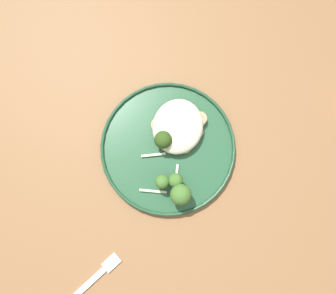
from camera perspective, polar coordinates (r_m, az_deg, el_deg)
ground at (r=1.52m, az=0.46°, el=-4.52°), size 6.00×6.00×0.00m
wooden_dining_table at (r=0.86m, az=0.81°, el=-0.71°), size 1.40×1.00×0.74m
dinner_plate at (r=0.77m, az=-0.00°, el=-0.14°), size 0.29×0.29×0.02m
noodle_bed at (r=0.76m, az=1.64°, el=3.27°), size 0.12×0.11×0.04m
seared_scallop_left_edge at (r=0.77m, az=1.80°, el=2.81°), size 0.04×0.04×0.01m
seared_scallop_rear_pale at (r=0.76m, az=2.75°, el=0.05°), size 0.03×0.03×0.01m
seared_scallop_front_small at (r=0.76m, az=-0.08°, el=1.13°), size 0.02×0.02×0.01m
seared_scallop_right_edge at (r=0.77m, az=4.72°, el=2.34°), size 0.02×0.02×0.01m
seared_scallop_center_golden at (r=0.77m, az=-1.47°, el=3.49°), size 0.03×0.03×0.01m
seared_scallop_large_seared at (r=0.77m, az=5.06°, el=4.45°), size 0.03×0.03×0.01m
seared_scallop_tiny_bay at (r=0.77m, az=3.01°, el=4.11°), size 0.03×0.03×0.01m
broccoli_floret_right_tilted at (r=0.74m, az=-0.70°, el=1.46°), size 0.04×0.04×0.05m
broccoli_floret_center_pile at (r=0.72m, az=2.03°, el=-7.57°), size 0.04×0.04×0.06m
broccoli_floret_small_sprig at (r=0.73m, az=-0.94°, el=-5.55°), size 0.03×0.03×0.05m
broccoli_floret_tall_stalk at (r=0.73m, az=1.21°, el=-5.34°), size 0.03×0.03×0.05m
onion_sliver_curled_piece at (r=0.76m, az=-2.39°, el=-7.01°), size 0.01×0.06×0.00m
onion_sliver_short_strip at (r=0.76m, az=1.37°, el=-4.51°), size 0.05×0.01×0.00m
onion_sliver_long_sliver at (r=0.76m, az=-2.30°, el=-1.25°), size 0.02×0.05×0.00m
dinner_fork at (r=0.80m, az=-12.81°, el=-20.65°), size 0.16×0.12×0.00m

